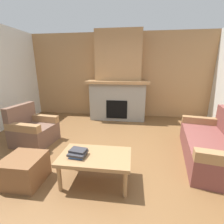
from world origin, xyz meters
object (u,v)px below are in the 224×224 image
Objects in this scene: fireplace at (118,82)px; armchair at (33,130)px; ottoman at (25,170)px; coffee_table at (95,158)px; couch at (214,145)px.

fireplace is 3.18× the size of armchair.
armchair is 1.63× the size of ottoman.
fireplace is at bearing 89.51° from coffee_table.
coffee_table is at bearing -32.46° from armchair.
couch is at bearing 23.08° from coffee_table.
couch is 2.15m from coffee_table.
ottoman is at bearing -171.88° from coffee_table.
fireplace is 2.70× the size of coffee_table.
couch is 1.92× the size of coffee_table.
coffee_table is at bearing 8.12° from ottoman.
armchair is at bearing 176.69° from couch.
couch is 3.70× the size of ottoman.
fireplace is 5.19× the size of ottoman.
ottoman is (-1.04, -3.28, -0.96)m from fireplace.
ottoman is (-1.01, -0.14, -0.18)m from coffee_table.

